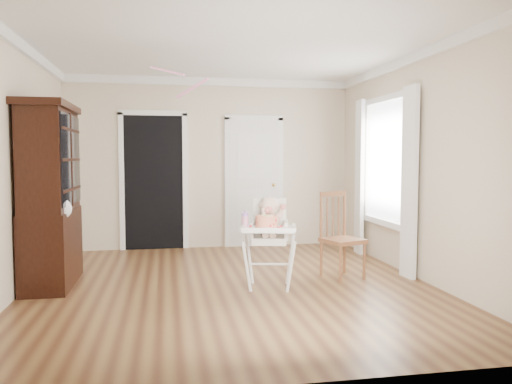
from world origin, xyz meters
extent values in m
plane|color=#52301C|center=(0.00, 0.00, 0.00)|extent=(5.00, 5.00, 0.00)
plane|color=white|center=(0.00, 0.00, 2.70)|extent=(5.00, 5.00, 0.00)
plane|color=beige|center=(0.00, 2.50, 1.35)|extent=(4.50, 0.00, 4.50)
plane|color=beige|center=(-2.25, 0.00, 1.35)|extent=(0.00, 5.00, 5.00)
plane|color=beige|center=(2.25, 0.00, 1.35)|extent=(0.00, 5.00, 5.00)
cube|color=black|center=(-0.90, 2.48, 1.05)|extent=(0.90, 0.03, 2.10)
cube|color=white|center=(-1.39, 2.48, 1.05)|extent=(0.08, 0.05, 2.18)
cube|color=white|center=(-0.41, 2.48, 1.05)|extent=(0.08, 0.05, 2.18)
cube|color=white|center=(-0.90, 2.48, 2.14)|extent=(1.06, 0.05, 0.08)
cube|color=white|center=(0.70, 2.48, 1.02)|extent=(0.80, 0.05, 2.05)
cube|color=white|center=(0.26, 2.48, 1.02)|extent=(0.08, 0.05, 2.13)
cube|color=white|center=(1.14, 2.48, 1.02)|extent=(0.08, 0.05, 2.13)
sphere|color=gold|center=(1.02, 2.44, 1.00)|extent=(0.06, 0.06, 0.06)
cube|color=white|center=(2.23, 0.80, 1.40)|extent=(0.02, 1.20, 1.60)
cube|color=white|center=(2.21, 0.80, 2.24)|extent=(0.06, 1.36, 0.08)
cube|color=white|center=(2.15, 0.02, 1.15)|extent=(0.08, 0.28, 2.30)
cube|color=white|center=(2.15, 1.58, 1.15)|extent=(0.08, 0.28, 2.30)
cylinder|color=white|center=(0.13, -0.30, 0.27)|extent=(0.14, 0.10, 0.59)
cylinder|color=white|center=(0.59, -0.40, 0.27)|extent=(0.10, 0.14, 0.59)
cylinder|color=white|center=(0.23, 0.12, 0.27)|extent=(0.10, 0.14, 0.59)
cylinder|color=white|center=(0.69, 0.02, 0.27)|extent=(0.14, 0.10, 0.59)
cylinder|color=white|center=(0.40, -0.19, 0.27)|extent=(0.44, 0.13, 0.02)
cube|color=beige|center=(0.41, -0.14, 0.54)|extent=(0.44, 0.43, 0.08)
cube|color=beige|center=(0.23, -0.10, 0.66)|extent=(0.11, 0.33, 0.18)
cube|color=beige|center=(0.59, -0.18, 0.66)|extent=(0.11, 0.33, 0.18)
cube|color=beige|center=(0.45, 0.02, 0.77)|extent=(0.38, 0.14, 0.43)
cube|color=white|center=(0.35, -0.37, 0.69)|extent=(0.62, 0.51, 0.03)
cube|color=white|center=(0.31, -0.55, 0.71)|extent=(0.54, 0.15, 0.04)
ellipsoid|color=beige|center=(0.42, -0.11, 0.69)|extent=(0.26, 0.23, 0.28)
sphere|color=beige|center=(0.42, -0.11, 0.92)|extent=(0.23, 0.23, 0.19)
sphere|color=red|center=(0.40, -0.17, 0.75)|extent=(0.14, 0.14, 0.14)
sphere|color=red|center=(0.37, -0.19, 0.87)|extent=(0.07, 0.07, 0.07)
sphere|color=red|center=(0.54, -0.22, 0.91)|extent=(0.07, 0.07, 0.07)
cylinder|color=silver|center=(0.32, -0.41, 0.71)|extent=(0.30, 0.30, 0.01)
cylinder|color=red|center=(0.32, -0.41, 0.77)|extent=(0.23, 0.23, 0.13)
cylinder|color=#F2E08C|center=(0.33, -0.43, 0.83)|extent=(0.10, 0.10, 0.02)
cylinder|color=pink|center=(0.12, -0.23, 0.76)|extent=(0.07, 0.07, 0.12)
cylinder|color=#9C6CBD|center=(0.12, -0.23, 0.84)|extent=(0.08, 0.08, 0.03)
cone|color=#9C6CBD|center=(0.12, -0.23, 0.87)|extent=(0.03, 0.03, 0.04)
cube|color=black|center=(-1.99, 0.40, 0.43)|extent=(0.47, 1.14, 0.85)
cube|color=black|center=(-1.99, 0.40, 1.42)|extent=(0.44, 1.14, 1.14)
cube|color=black|center=(-1.76, 0.12, 1.42)|extent=(0.02, 0.49, 1.00)
cube|color=black|center=(-1.76, 0.68, 1.42)|extent=(0.02, 0.49, 1.00)
cube|color=black|center=(-1.99, 0.40, 2.01)|extent=(0.51, 1.21, 0.08)
ellipsoid|color=white|center=(-1.80, 0.07, 0.90)|extent=(0.19, 0.15, 0.21)
cube|color=brown|center=(1.37, 0.14, 0.45)|extent=(0.54, 0.54, 0.05)
cylinder|color=brown|center=(1.26, -0.09, 0.23)|extent=(0.04, 0.04, 0.45)
cylinder|color=brown|center=(1.60, 0.03, 0.23)|extent=(0.04, 0.04, 0.45)
cylinder|color=brown|center=(1.13, 0.25, 0.23)|extent=(0.04, 0.04, 0.45)
cylinder|color=brown|center=(1.48, 0.37, 0.23)|extent=(0.04, 0.04, 0.45)
cylinder|color=brown|center=(1.13, 0.26, 0.74)|extent=(0.04, 0.04, 0.58)
cylinder|color=brown|center=(1.47, 0.38, 0.74)|extent=(0.04, 0.04, 0.58)
cube|color=brown|center=(1.30, 0.32, 1.01)|extent=(0.37, 0.17, 0.06)
camera|label=1|loc=(-0.71, -5.50, 1.45)|focal=35.00mm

